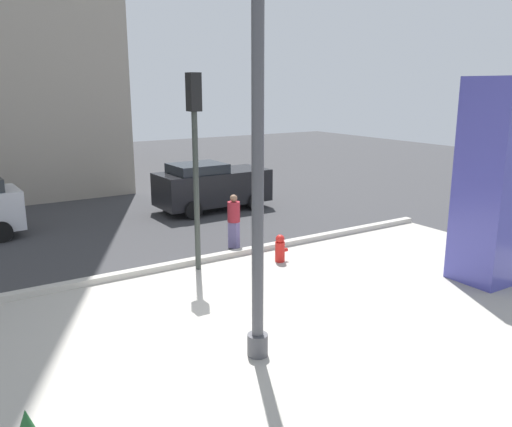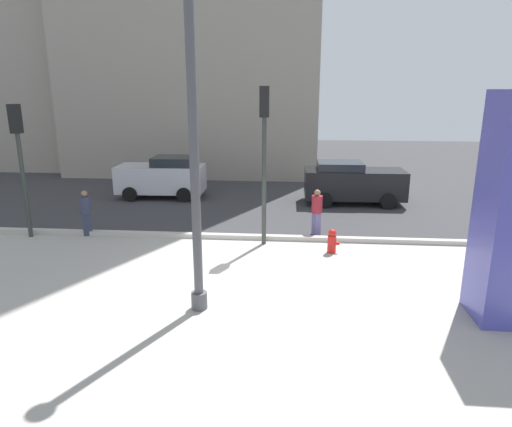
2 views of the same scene
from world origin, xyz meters
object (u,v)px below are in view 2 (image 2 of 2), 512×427
lamp_post (194,151)px  traffic_light_far_side (264,141)px  traffic_light_corner (19,149)px  car_far_lane (353,182)px  pedestrian_by_curb (317,210)px  pedestrian_crossing (86,211)px  fire_hydrant (332,241)px  car_curb_east (162,177)px

lamp_post → traffic_light_far_side: bearing=76.0°
traffic_light_corner → car_far_lane: traffic_light_corner is taller
lamp_post → traffic_light_far_side: lamp_post is taller
traffic_light_corner → car_far_lane: bearing=26.6°
car_far_lane → lamp_post: bearing=-114.0°
pedestrian_by_curb → pedestrian_crossing: bearing=-174.6°
fire_hydrant → car_far_lane: car_far_lane is taller
lamp_post → traffic_light_far_side: 4.73m
fire_hydrant → car_curb_east: car_curb_east is taller
fire_hydrant → car_far_lane: bearing=78.2°
lamp_post → car_far_lane: 11.57m
lamp_post → traffic_light_corner: 8.17m
traffic_light_far_side → lamp_post: bearing=-104.0°
lamp_post → traffic_light_corner: lamp_post is taller
traffic_light_far_side → car_curb_east: 8.29m
traffic_light_far_side → car_far_lane: size_ratio=1.15×
fire_hydrant → lamp_post: bearing=-129.5°
pedestrian_by_curb → car_curb_east: bearing=143.1°
lamp_post → pedestrian_crossing: size_ratio=4.68×
traffic_light_corner → car_curb_east: 7.00m
fire_hydrant → traffic_light_corner: size_ratio=0.17×
car_far_lane → pedestrian_crossing: 10.84m
fire_hydrant → traffic_light_corner: traffic_light_corner is taller
car_far_lane → traffic_light_far_side: bearing=-121.0°
lamp_post → fire_hydrant: 6.01m
pedestrian_crossing → pedestrian_by_curb: bearing=5.4°
lamp_post → pedestrian_crossing: 7.43m
traffic_light_corner → car_curb_east: size_ratio=1.11×
traffic_light_corner → pedestrian_by_curb: 9.81m
traffic_light_corner → pedestrian_by_curb: size_ratio=2.76×
traffic_light_corner → traffic_light_far_side: size_ratio=0.89×
traffic_light_far_side → car_far_lane: bearing=59.0°
lamp_post → traffic_light_far_side: size_ratio=1.49×
fire_hydrant → pedestrian_crossing: pedestrian_crossing is taller
car_far_lane → pedestrian_crossing: bearing=-150.4°
car_curb_east → traffic_light_corner: bearing=-114.6°
traffic_light_corner → car_far_lane: 12.77m
car_curb_east → lamp_post: bearing=-70.0°
fire_hydrant → car_curb_east: bearing=136.4°
lamp_post → car_curb_east: bearing=110.0°
car_curb_east → traffic_light_far_side: bearing=-50.7°
traffic_light_corner → traffic_light_far_side: (7.83, -0.06, 0.31)m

